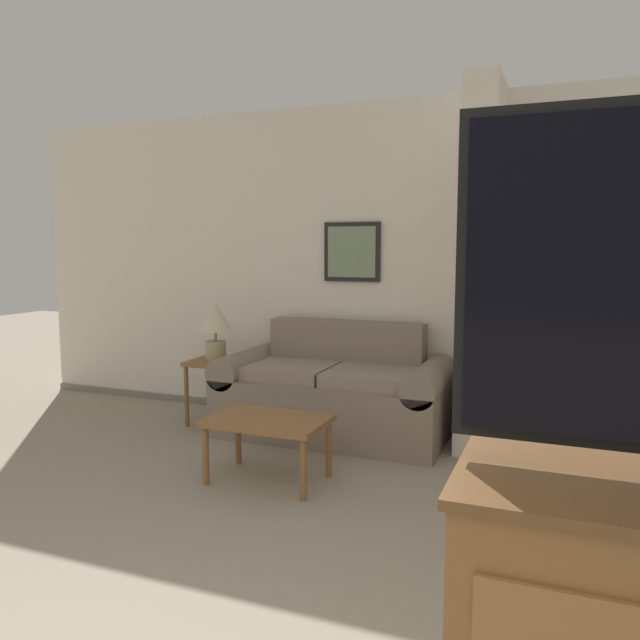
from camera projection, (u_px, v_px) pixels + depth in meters
The scene contains 6 objects.
wall_back at pixel (420, 267), 4.96m from camera, with size 7.40×0.16×2.60m.
wall_partition_pillar at pixel (481, 269), 4.43m from camera, with size 0.24×0.61×2.60m.
couch at pixel (334, 393), 4.82m from camera, with size 1.75×0.84×0.86m.
coffee_table at pixel (268, 425), 3.86m from camera, with size 0.73×0.48×0.40m.
side_table at pixel (216, 371), 5.12m from camera, with size 0.41×0.41×0.53m.
table_lamp at pixel (215, 322), 5.07m from camera, with size 0.29×0.29×0.49m.
Camera 1 is at (1.11, -0.70, 1.46)m, focal length 35.00 mm.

